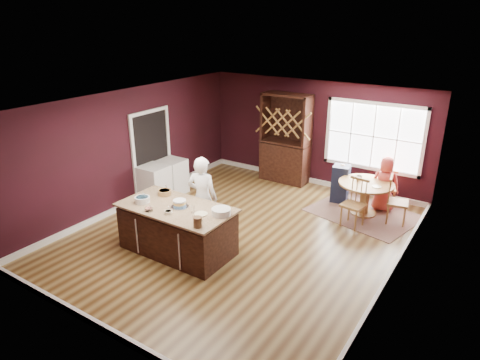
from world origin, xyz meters
The scene contains 28 objects.
room_shell centered at (0.00, 0.00, 1.35)m, with size 7.00×7.00×7.00m.
window centered at (1.50, 3.47, 1.50)m, with size 2.36×0.10×1.66m, color white, non-canonical shape.
doorway centered at (-2.97, 0.60, 1.02)m, with size 0.08×1.26×2.13m, color white, non-canonical shape.
kitchen_island centered at (-0.65, -1.18, 0.44)m, with size 2.15×1.12×0.92m.
dining_table centered at (1.77, 2.34, 0.53)m, with size 1.20×1.20×0.75m.
baker centered at (-0.60, -0.47, 0.85)m, with size 0.62×0.41×1.69m, color white.
layer_cake centered at (-0.58, -1.16, 0.99)m, with size 0.33×0.33×0.14m, color silver, non-canonical shape.
bowl_blue centered at (-1.31, -1.38, 0.97)m, with size 0.28×0.28×0.11m, color white.
bowl_yellow centered at (-1.20, -0.89, 0.97)m, with size 0.26×0.26×0.10m, color #965E33.
bowl_pink centered at (-0.94, -1.59, 0.95)m, with size 0.15×0.15×0.05m, color white.
bowl_olive centered at (-0.57, -1.48, 0.95)m, with size 0.14×0.14×0.05m, color beige.
drinking_glass centered at (-0.23, -1.22, 0.99)m, with size 0.07×0.07×0.13m, color silver.
dinner_plate centered at (-0.06, -1.19, 0.93)m, with size 0.24×0.24×0.02m, color #F5EDBB.
white_tub centered at (0.24, -1.00, 0.98)m, with size 0.34×0.34×0.12m, color silver.
stoneware_crock centered at (0.18, -1.59, 1.01)m, with size 0.15×0.15×0.18m, color brown.
toy_figurine centered at (0.10, -1.40, 0.96)m, with size 0.05×0.05×0.08m, color yellow, non-canonical shape.
rug centered at (1.77, 2.34, 0.01)m, with size 2.20×1.70×0.01m, color brown.
chair_east centered at (2.50, 2.27, 0.53)m, with size 0.44×0.42×1.06m, color brown, non-canonical shape.
chair_south centered at (1.76, 1.61, 0.53)m, with size 0.44×0.42×1.06m, color brown, non-canonical shape.
chair_north centered at (2.07, 3.12, 0.47)m, with size 0.39×0.37×0.93m, color brown, non-canonical shape.
seated_woman centered at (2.06, 2.78, 0.64)m, with size 0.63×0.41×1.28m, color #BD403A.
high_chair centered at (1.06, 2.70, 0.47)m, with size 0.38×0.38×0.94m, color #242943, non-canonical shape.
toddler centered at (1.02, 2.69, 0.81)m, with size 0.18×0.14×0.26m, color #8CA5BF, non-canonical shape.
table_plate centered at (2.03, 2.22, 0.76)m, with size 0.20×0.20×0.02m, color beige.
table_cup centered at (1.57, 2.44, 0.80)m, with size 0.13×0.13×0.10m, color silver.
hutch centered at (-0.70, 3.22, 1.17)m, with size 1.28×0.53×2.35m, color #3B2413.
washer centered at (-2.64, 0.28, 0.44)m, with size 0.61×0.59×0.89m, color white.
dryer centered at (-2.64, 0.92, 0.43)m, with size 0.60×0.58×0.87m, color white.
Camera 1 is at (4.23, -6.50, 4.20)m, focal length 32.00 mm.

